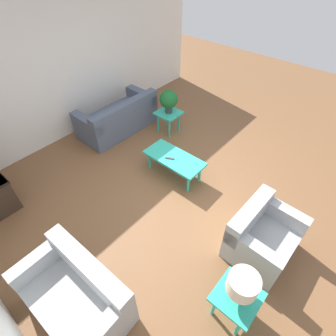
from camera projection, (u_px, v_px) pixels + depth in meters
name	position (u px, v px, depth m)	size (l,w,h in m)	color
ground_plane	(184.00, 190.00, 4.70)	(14.00, 14.00, 0.00)	brown
wall_right	(67.00, 70.00, 5.23)	(0.12, 7.20, 2.70)	white
sofa	(119.00, 118.00, 5.86)	(0.87, 1.76, 0.77)	#4C566B
armchair	(261.00, 236.00, 3.65)	(0.80, 0.97, 0.76)	#A8ADB2
loveseat	(77.00, 295.00, 3.08)	(1.35, 0.80, 0.76)	#A8ADB2
coffee_table	(174.00, 159.00, 4.75)	(1.11, 0.52, 0.41)	#2DB79E
side_table_plant	(169.00, 115.00, 5.75)	(0.49, 0.49, 0.48)	#2DB79E
side_table_lamp	(236.00, 299.00, 2.95)	(0.49, 0.49, 0.48)	#2DB79E
potted_plant	(169.00, 100.00, 5.49)	(0.39, 0.39, 0.51)	#333338
table_lamp	(243.00, 285.00, 2.69)	(0.33, 0.33, 0.42)	#333333
remote_control	(170.00, 158.00, 4.69)	(0.16, 0.11, 0.02)	#4C4C51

